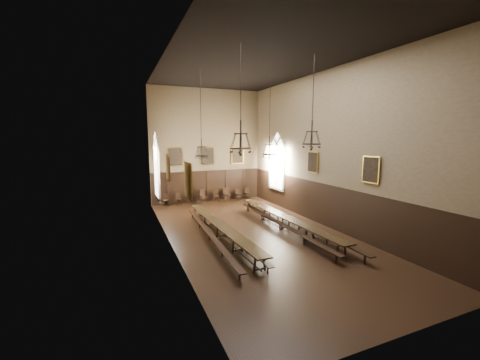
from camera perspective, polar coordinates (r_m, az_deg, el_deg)
floor at (r=16.29m, az=2.94°, el=-10.43°), size 9.00×18.00×0.02m
ceiling at (r=15.87m, az=3.20°, el=22.10°), size 9.00×18.00×0.02m
wall_back at (r=23.87m, az=-6.42°, el=6.56°), size 9.00×0.02×9.00m
wall_front at (r=8.32m, az=31.10°, el=2.02°), size 9.00×0.02×9.00m
wall_left at (r=14.08m, az=-13.78°, el=5.12°), size 0.02×18.00×9.00m
wall_right at (r=17.86m, az=16.28°, el=5.67°), size 0.02×18.00×9.00m
wainscot_panelling at (r=15.93m, az=2.97°, el=-6.14°), size 9.00×18.00×2.50m
table_left at (r=15.59m, az=-3.74°, el=-9.85°), size 0.93×9.53×0.74m
table_right at (r=17.12m, az=8.84°, el=-8.20°), size 0.91×9.84×0.77m
bench_left_outer at (r=15.29m, az=-5.99°, el=-10.61°), size 0.72×9.73×0.44m
bench_left_inner at (r=15.47m, az=-1.64°, el=-10.40°), size 0.55×9.15×0.41m
bench_right_inner at (r=16.90m, az=7.76°, el=-8.72°), size 0.45×10.22×0.46m
bench_right_outer at (r=17.26m, az=11.38°, el=-8.40°), size 0.55×10.79×0.49m
chair_0 at (r=23.15m, az=-14.16°, el=-4.21°), size 0.43×0.43×0.96m
chair_1 at (r=23.35m, az=-11.80°, el=-4.06°), size 0.43×0.43×0.92m
chair_2 at (r=23.53m, az=-9.64°, el=-3.89°), size 0.45×0.45×0.94m
chair_3 at (r=23.76m, az=-7.07°, el=-3.64°), size 0.56×0.56×1.04m
chair_4 at (r=24.08m, az=-4.67°, el=-3.50°), size 0.52×0.52×0.96m
chair_5 at (r=24.35m, az=-2.63°, el=-3.29°), size 0.49×0.49×1.04m
chair_6 at (r=24.68m, az=-0.35°, el=-3.21°), size 0.49×0.49×0.92m
chair_7 at (r=25.17m, az=1.50°, el=-2.96°), size 0.47×0.47×0.94m
chandelier_back_left at (r=17.20m, az=-7.49°, el=5.85°), size 0.80×0.80×5.00m
chandelier_back_right at (r=18.57m, az=5.71°, el=5.93°), size 0.92×0.92×5.01m
chandelier_front_left at (r=12.44m, az=0.15°, el=7.41°), size 0.95×0.95×4.41m
chandelier_front_right at (r=14.53m, az=13.71°, el=7.85°), size 0.91×0.91×4.26m
portrait_back_0 at (r=23.19m, az=-12.49°, el=4.39°), size 1.10×0.12×1.40m
portrait_back_1 at (r=23.79m, az=-6.30°, el=4.63°), size 1.10×0.12×1.40m
portrait_back_2 at (r=24.65m, az=-0.47°, el=4.81°), size 1.10×0.12×1.40m
portrait_left_0 at (r=15.15m, az=-13.78°, el=2.30°), size 0.12×1.00×1.30m
portrait_left_1 at (r=10.76m, az=-10.01°, el=-0.00°), size 0.12×1.00×1.30m
portrait_right_0 at (r=18.62m, az=13.93°, el=3.39°), size 0.12×1.00×1.30m
portrait_right_1 at (r=15.27m, az=24.02°, el=1.86°), size 0.12×1.00×1.30m
window_right at (r=22.43m, az=7.15°, el=3.62°), size 0.20×2.20×4.60m
window_left at (r=19.61m, az=-15.96°, el=2.68°), size 0.20×2.20×4.60m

